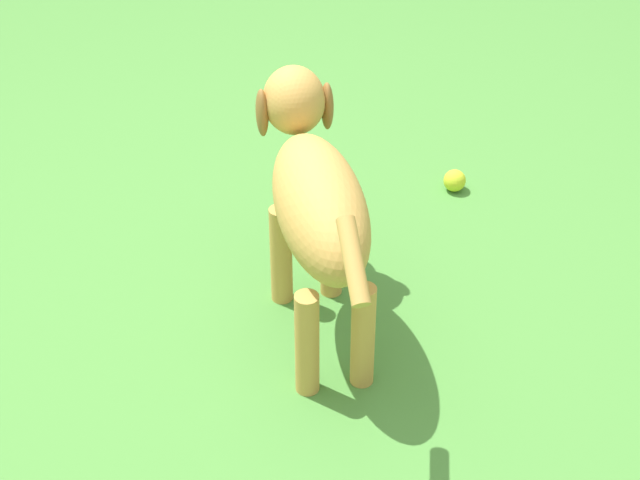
% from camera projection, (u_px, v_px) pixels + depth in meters
% --- Properties ---
extents(ground, '(14.00, 14.00, 0.00)m').
position_uv_depth(ground, '(192.00, 324.00, 2.54)').
color(ground, '#478438').
extents(dog, '(0.42, 0.79, 0.57)m').
position_uv_depth(dog, '(316.00, 197.00, 2.31)').
color(dog, '#C69347').
rests_on(dog, ground).
extents(tennis_ball_0, '(0.07, 0.07, 0.07)m').
position_uv_depth(tennis_ball_0, '(455.00, 180.00, 3.00)').
color(tennis_ball_0, '#C1D12A').
rests_on(tennis_ball_0, ground).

